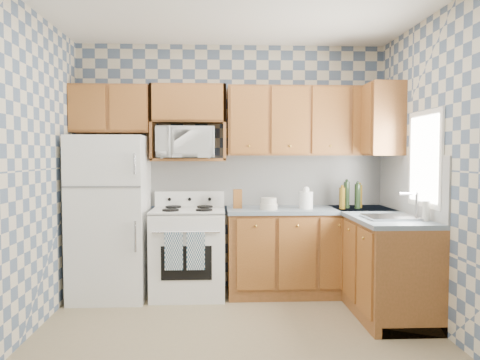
# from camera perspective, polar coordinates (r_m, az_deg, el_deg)

# --- Properties ---
(floor) EXTENTS (3.40, 3.40, 0.00)m
(floor) POSITION_cam_1_polar(r_m,az_deg,el_deg) (3.92, -0.23, -19.17)
(floor) COLOR #817052
(floor) RESTS_ON ground
(back_wall) EXTENTS (3.40, 0.02, 2.70)m
(back_wall) POSITION_cam_1_polar(r_m,az_deg,el_deg) (5.23, -0.98, 1.58)
(back_wall) COLOR slate
(back_wall) RESTS_ON ground
(right_wall) EXTENTS (0.02, 3.20, 2.70)m
(right_wall) POSITION_cam_1_polar(r_m,az_deg,el_deg) (4.08, 24.39, 0.91)
(right_wall) COLOR slate
(right_wall) RESTS_ON ground
(backsplash_back) EXTENTS (2.60, 0.02, 0.56)m
(backsplash_back) POSITION_cam_1_polar(r_m,az_deg,el_deg) (5.26, 3.38, -0.06)
(backsplash_back) COLOR white
(backsplash_back) RESTS_ON back_wall
(backsplash_right) EXTENTS (0.02, 1.60, 0.56)m
(backsplash_right) POSITION_cam_1_polar(r_m,az_deg,el_deg) (4.81, 19.90, -0.52)
(backsplash_right) COLOR white
(backsplash_right) RESTS_ON right_wall
(refrigerator) EXTENTS (0.75, 0.70, 1.68)m
(refrigerator) POSITION_cam_1_polar(r_m,az_deg,el_deg) (5.05, -15.53, -4.39)
(refrigerator) COLOR white
(refrigerator) RESTS_ON floor
(stove_body) EXTENTS (0.76, 0.65, 0.90)m
(stove_body) POSITION_cam_1_polar(r_m,az_deg,el_deg) (5.02, -6.30, -8.85)
(stove_body) COLOR white
(stove_body) RESTS_ON floor
(cooktop) EXTENTS (0.76, 0.65, 0.02)m
(cooktop) POSITION_cam_1_polar(r_m,az_deg,el_deg) (4.95, -6.33, -3.69)
(cooktop) COLOR silver
(cooktop) RESTS_ON stove_body
(backguard) EXTENTS (0.76, 0.08, 0.17)m
(backguard) POSITION_cam_1_polar(r_m,az_deg,el_deg) (5.21, -6.14, -2.30)
(backguard) COLOR white
(backguard) RESTS_ON cooktop
(dish_towel_left) EXTENTS (0.18, 0.02, 0.37)m
(dish_towel_left) POSITION_cam_1_polar(r_m,az_deg,el_deg) (4.67, -8.07, -8.58)
(dish_towel_left) COLOR navy
(dish_towel_left) RESTS_ON stove_body
(dish_towel_right) EXTENTS (0.18, 0.02, 0.37)m
(dish_towel_right) POSITION_cam_1_polar(r_m,az_deg,el_deg) (4.66, -5.42, -8.61)
(dish_towel_right) COLOR navy
(dish_towel_right) RESTS_ON stove_body
(base_cabinets_back) EXTENTS (1.75, 0.60, 0.88)m
(base_cabinets_back) POSITION_cam_1_polar(r_m,az_deg,el_deg) (5.13, 8.49, -8.72)
(base_cabinets_back) COLOR brown
(base_cabinets_back) RESTS_ON floor
(base_cabinets_right) EXTENTS (0.60, 1.60, 0.88)m
(base_cabinets_right) POSITION_cam_1_polar(r_m,az_deg,el_deg) (4.81, 16.50, -9.62)
(base_cabinets_right) COLOR brown
(base_cabinets_right) RESTS_ON floor
(countertop_back) EXTENTS (1.77, 0.63, 0.04)m
(countertop_back) POSITION_cam_1_polar(r_m,az_deg,el_deg) (5.05, 8.54, -3.62)
(countertop_back) COLOR slate
(countertop_back) RESTS_ON base_cabinets_back
(countertop_right) EXTENTS (0.63, 1.60, 0.04)m
(countertop_right) POSITION_cam_1_polar(r_m,az_deg,el_deg) (4.73, 16.53, -4.17)
(countertop_right) COLOR slate
(countertop_right) RESTS_ON base_cabinets_right
(upper_cabinets_back) EXTENTS (1.75, 0.33, 0.74)m
(upper_cabinets_back) POSITION_cam_1_polar(r_m,az_deg,el_deg) (5.17, 8.32, 7.08)
(upper_cabinets_back) COLOR brown
(upper_cabinets_back) RESTS_ON back_wall
(upper_cabinets_fridge) EXTENTS (0.82, 0.33, 0.50)m
(upper_cabinets_fridge) POSITION_cam_1_polar(r_m,az_deg,el_deg) (5.21, -15.41, 8.29)
(upper_cabinets_fridge) COLOR brown
(upper_cabinets_fridge) RESTS_ON back_wall
(upper_cabinets_right) EXTENTS (0.33, 0.70, 0.74)m
(upper_cabinets_right) POSITION_cam_1_polar(r_m,az_deg,el_deg) (5.18, 16.51, 6.98)
(upper_cabinets_right) COLOR brown
(upper_cabinets_right) RESTS_ON right_wall
(microwave_shelf) EXTENTS (0.80, 0.33, 0.03)m
(microwave_shelf) POSITION_cam_1_polar(r_m,az_deg,el_deg) (5.07, -6.25, 2.48)
(microwave_shelf) COLOR brown
(microwave_shelf) RESTS_ON back_wall
(microwave) EXTENTS (0.63, 0.45, 0.33)m
(microwave) POSITION_cam_1_polar(r_m,az_deg,el_deg) (5.02, -6.71, 4.55)
(microwave) COLOR white
(microwave) RESTS_ON microwave_shelf
(sink) EXTENTS (0.48, 0.40, 0.03)m
(sink) POSITION_cam_1_polar(r_m,az_deg,el_deg) (4.40, 18.09, -4.39)
(sink) COLOR #B7B7BC
(sink) RESTS_ON countertop_right
(window) EXTENTS (0.02, 0.66, 0.86)m
(window) POSITION_cam_1_polar(r_m,az_deg,el_deg) (4.47, 21.62, 2.41)
(window) COLOR silver
(window) RESTS_ON right_wall
(bottle_0) EXTENTS (0.06, 0.06, 0.28)m
(bottle_0) POSITION_cam_1_polar(r_m,az_deg,el_deg) (5.10, 12.87, -1.79)
(bottle_0) COLOR black
(bottle_0) RESTS_ON countertop_back
(bottle_1) EXTENTS (0.06, 0.06, 0.26)m
(bottle_1) POSITION_cam_1_polar(r_m,az_deg,el_deg) (5.07, 14.14, -1.94)
(bottle_1) COLOR black
(bottle_1) RESTS_ON countertop_back
(bottle_2) EXTENTS (0.06, 0.06, 0.24)m
(bottle_2) POSITION_cam_1_polar(r_m,az_deg,el_deg) (5.18, 14.34, -1.94)
(bottle_2) COLOR #5D420F
(bottle_2) RESTS_ON countertop_back
(bottle_3) EXTENTS (0.06, 0.06, 0.23)m
(bottle_3) POSITION_cam_1_polar(r_m,az_deg,el_deg) (5.01, 12.34, -2.19)
(bottle_3) COLOR #5D420F
(bottle_3) RESTS_ON countertop_back
(knife_block) EXTENTS (0.09, 0.09, 0.20)m
(knife_block) POSITION_cam_1_polar(r_m,az_deg,el_deg) (4.97, -0.31, -2.30)
(knife_block) COLOR brown
(knife_block) RESTS_ON countertop_back
(electric_kettle) EXTENTS (0.14, 0.14, 0.18)m
(electric_kettle) POSITION_cam_1_polar(r_m,az_deg,el_deg) (4.97, 8.06, -2.45)
(electric_kettle) COLOR white
(electric_kettle) RESTS_ON countertop_back
(food_containers) EXTENTS (0.18, 0.18, 0.12)m
(food_containers) POSITION_cam_1_polar(r_m,az_deg,el_deg) (4.86, 3.52, -2.89)
(food_containers) COLOR beige
(food_containers) RESTS_ON countertop_back
(soap_bottle) EXTENTS (0.06, 0.06, 0.17)m
(soap_bottle) POSITION_cam_1_polar(r_m,az_deg,el_deg) (4.31, 21.73, -3.54)
(soap_bottle) COLOR beige
(soap_bottle) RESTS_ON countertop_right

